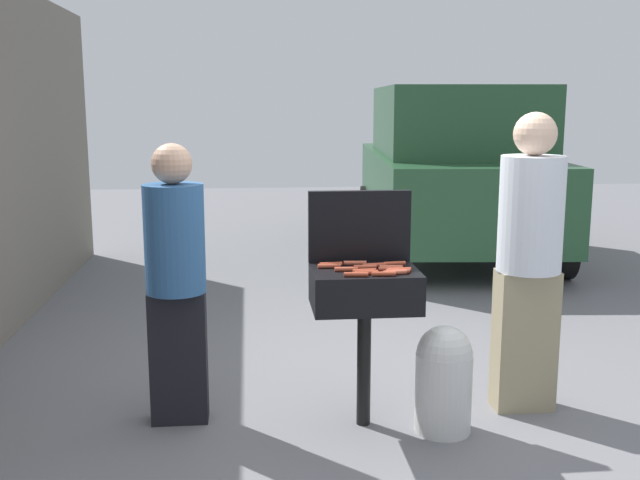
{
  "coord_description": "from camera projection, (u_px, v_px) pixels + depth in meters",
  "views": [
    {
      "loc": [
        -0.77,
        -4.17,
        1.85
      ],
      "look_at": [
        -0.33,
        0.36,
        1.0
      ],
      "focal_mm": 41.83,
      "sensor_mm": 36.0,
      "label": 1
    }
  ],
  "objects": [
    {
      "name": "ground_plane",
      "position": [
        380.0,
        413.0,
        4.49
      ],
      "size": [
        24.0,
        24.0,
        0.0
      ],
      "primitive_type": "plane",
      "color": "slate"
    },
    {
      "name": "bbq_grill",
      "position": [
        365.0,
        294.0,
        4.2
      ],
      "size": [
        0.6,
        0.44,
        0.92
      ],
      "color": "black",
      "rests_on": "ground"
    },
    {
      "name": "grill_lid_open",
      "position": [
        359.0,
        226.0,
        4.35
      ],
      "size": [
        0.6,
        0.05,
        0.42
      ],
      "primitive_type": "cube",
      "color": "black",
      "rests_on": "bbq_grill"
    },
    {
      "name": "hot_dog_0",
      "position": [
        355.0,
        263.0,
        4.29
      ],
      "size": [
        0.13,
        0.04,
        0.03
      ],
      "primitive_type": "cylinder",
      "rotation": [
        0.0,
        1.57,
        -0.07
      ],
      "color": "#C6593D",
      "rests_on": "bbq_grill"
    },
    {
      "name": "hot_dog_1",
      "position": [
        374.0,
        265.0,
        4.23
      ],
      "size": [
        0.13,
        0.04,
        0.03
      ],
      "primitive_type": "cylinder",
      "rotation": [
        0.0,
        1.57,
        0.08
      ],
      "color": "#AD4228",
      "rests_on": "bbq_grill"
    },
    {
      "name": "hot_dog_2",
      "position": [
        356.0,
        274.0,
        4.0
      ],
      "size": [
        0.13,
        0.04,
        0.03
      ],
      "primitive_type": "cylinder",
      "rotation": [
        0.0,
        1.57,
        -0.1
      ],
      "color": "#AD4228",
      "rests_on": "bbq_grill"
    },
    {
      "name": "hot_dog_3",
      "position": [
        399.0,
        270.0,
        4.11
      ],
      "size": [
        0.13,
        0.03,
        0.03
      ],
      "primitive_type": "cylinder",
      "rotation": [
        0.0,
        1.57,
        0.04
      ],
      "color": "#AD4228",
      "rests_on": "bbq_grill"
    },
    {
      "name": "hot_dog_4",
      "position": [
        384.0,
        274.0,
        4.02
      ],
      "size": [
        0.13,
        0.03,
        0.03
      ],
      "primitive_type": "cylinder",
      "rotation": [
        0.0,
        1.57,
        -0.07
      ],
      "color": "#AD4228",
      "rests_on": "bbq_grill"
    },
    {
      "name": "hot_dog_5",
      "position": [
        398.0,
        271.0,
        4.08
      ],
      "size": [
        0.13,
        0.04,
        0.03
      ],
      "primitive_type": "cylinder",
      "rotation": [
        0.0,
        1.57,
        -0.11
      ],
      "color": "#B74C33",
      "rests_on": "bbq_grill"
    },
    {
      "name": "hot_dog_6",
      "position": [
        364.0,
        271.0,
        4.08
      ],
      "size": [
        0.13,
        0.04,
        0.03
      ],
      "primitive_type": "cylinder",
      "rotation": [
        0.0,
        1.57,
        0.08
      ],
      "color": "#AD4228",
      "rests_on": "bbq_grill"
    },
    {
      "name": "hot_dog_7",
      "position": [
        329.0,
        266.0,
        4.21
      ],
      "size": [
        0.13,
        0.03,
        0.03
      ],
      "primitive_type": "cylinder",
      "rotation": [
        0.0,
        1.57,
        0.02
      ],
      "color": "#B74C33",
      "rests_on": "bbq_grill"
    },
    {
      "name": "hot_dog_8",
      "position": [
        391.0,
        267.0,
        4.17
      ],
      "size": [
        0.13,
        0.04,
        0.03
      ],
      "primitive_type": "cylinder",
      "rotation": [
        0.0,
        1.57,
        -0.12
      ],
      "color": "#C6593D",
      "rests_on": "bbq_grill"
    },
    {
      "name": "hot_dog_9",
      "position": [
        366.0,
        273.0,
        4.04
      ],
      "size": [
        0.13,
        0.04,
        0.03
      ],
      "primitive_type": "cylinder",
      "rotation": [
        0.0,
        1.57,
        0.08
      ],
      "color": "#AD4228",
      "rests_on": "bbq_grill"
    },
    {
      "name": "hot_dog_10",
      "position": [
        346.0,
        269.0,
        4.13
      ],
      "size": [
        0.13,
        0.03,
        0.03
      ],
      "primitive_type": "cylinder",
      "rotation": [
        0.0,
        1.57,
        -0.03
      ],
      "color": "#B74C33",
      "rests_on": "bbq_grill"
    },
    {
      "name": "hot_dog_11",
      "position": [
        394.0,
        264.0,
        4.27
      ],
      "size": [
        0.13,
        0.04,
        0.03
      ],
      "primitive_type": "cylinder",
      "rotation": [
        0.0,
        1.57,
        0.1
      ],
      "color": "#AD4228",
      "rests_on": "bbq_grill"
    },
    {
      "name": "hot_dog_12",
      "position": [
        395.0,
        272.0,
        4.05
      ],
      "size": [
        0.13,
        0.04,
        0.03
      ],
      "primitive_type": "cylinder",
      "rotation": [
        0.0,
        1.57,
        0.1
      ],
      "color": "#C6593D",
      "rests_on": "bbq_grill"
    },
    {
      "name": "hot_dog_13",
      "position": [
        390.0,
        269.0,
        4.14
      ],
      "size": [
        0.13,
        0.03,
        0.03
      ],
      "primitive_type": "cylinder",
      "rotation": [
        0.0,
        1.57,
        0.02
      ],
      "color": "#B74C33",
      "rests_on": "bbq_grill"
    },
    {
      "name": "hot_dog_14",
      "position": [
        331.0,
        264.0,
        4.25
      ],
      "size": [
        0.13,
        0.04,
        0.03
      ],
      "primitive_type": "cylinder",
      "rotation": [
        0.0,
        1.57,
        0.11
      ],
      "color": "#AD4228",
      "rests_on": "bbq_grill"
    },
    {
      "name": "hot_dog_15",
      "position": [
        365.0,
        267.0,
        4.18
      ],
      "size": [
        0.13,
        0.03,
        0.03
      ],
      "primitive_type": "cylinder",
      "rotation": [
        0.0,
        1.57,
        -0.01
      ],
      "color": "#B74C33",
      "rests_on": "bbq_grill"
    },
    {
      "name": "propane_tank",
      "position": [
        444.0,
        377.0,
        4.19
      ],
      "size": [
        0.32,
        0.32,
        0.62
      ],
      "color": "silver",
      "rests_on": "ground"
    },
    {
      "name": "person_left",
      "position": [
        176.0,
        274.0,
        4.23
      ],
      "size": [
        0.34,
        0.34,
        1.62
      ],
      "rotation": [
        0.0,
        0.0,
        0.09
      ],
      "color": "black",
      "rests_on": "ground"
    },
    {
      "name": "person_right",
      "position": [
        529.0,
        252.0,
        4.39
      ],
      "size": [
        0.38,
        0.38,
        1.79
      ],
      "rotation": [
        0.0,
        0.0,
        3.29
      ],
      "color": "gray",
      "rests_on": "ground"
    },
    {
      "name": "parked_minivan",
      "position": [
        452.0,
        169.0,
        9.16
      ],
      "size": [
        2.34,
        4.55,
        2.02
      ],
      "rotation": [
        0.0,
        0.0,
        3.05
      ],
      "color": "#234C2D",
      "rests_on": "ground"
    }
  ]
}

